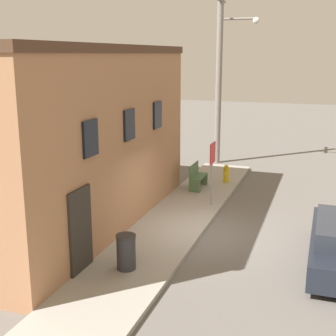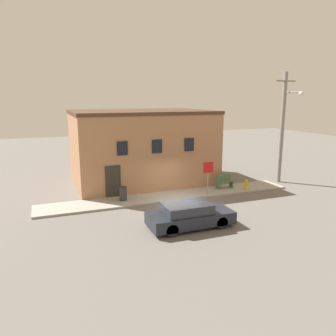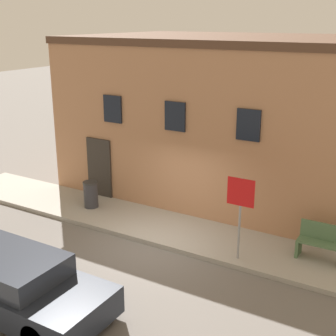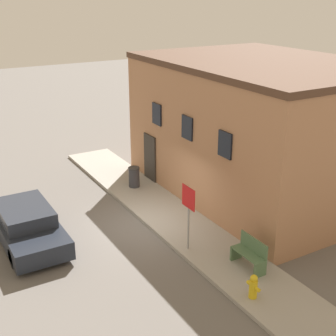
# 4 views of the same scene
# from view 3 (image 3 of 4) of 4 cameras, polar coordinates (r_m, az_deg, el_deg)

# --- Properties ---
(ground_plane) EXTENTS (80.00, 80.00, 0.00)m
(ground_plane) POSITION_cam_3_polar(r_m,az_deg,el_deg) (13.38, -1.82, -9.54)
(ground_plane) COLOR #66605B
(sidewalk) EXTENTS (17.12, 2.19, 0.13)m
(sidewalk) POSITION_cam_3_polar(r_m,az_deg,el_deg) (14.19, 0.57, -7.56)
(sidewalk) COLOR #9E998E
(sidewalk) RESTS_ON ground
(brick_building) EXTENTS (10.24, 7.47, 5.56)m
(brick_building) POSITION_cam_3_polar(r_m,az_deg,el_deg) (17.65, 6.89, 6.69)
(brick_building) COLOR #A87551
(brick_building) RESTS_ON ground
(stop_sign) EXTENTS (0.73, 0.06, 2.22)m
(stop_sign) POSITION_cam_3_polar(r_m,az_deg,el_deg) (11.97, 8.81, -4.22)
(stop_sign) COLOR gray
(stop_sign) RESTS_ON sidewalk
(bench) EXTENTS (1.22, 0.44, 0.97)m
(bench) POSITION_cam_3_polar(r_m,az_deg,el_deg) (12.87, 18.25, -8.76)
(bench) COLOR #4C6B47
(bench) RESTS_ON sidewalk
(trash_bin) EXTENTS (0.49, 0.49, 0.88)m
(trash_bin) POSITION_cam_3_polar(r_m,az_deg,el_deg) (15.73, -9.40, -3.18)
(trash_bin) COLOR #333338
(trash_bin) RESTS_ON sidewalk
(parked_car) EXTENTS (4.35, 1.84, 1.27)m
(parked_car) POSITION_cam_3_polar(r_m,az_deg,el_deg) (11.00, -18.04, -13.31)
(parked_car) COLOR black
(parked_car) RESTS_ON ground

